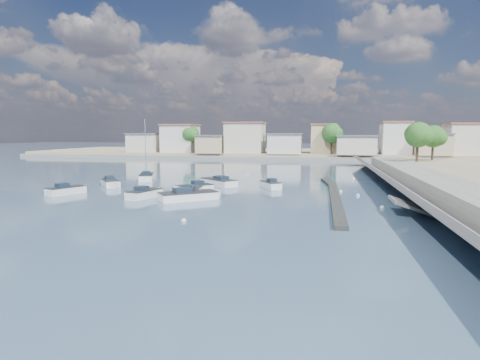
# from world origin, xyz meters

# --- Properties ---
(ground) EXTENTS (400.00, 400.00, 0.00)m
(ground) POSITION_xyz_m (0.00, 40.00, 0.00)
(ground) COLOR #304860
(ground) RESTS_ON ground
(seawall_walkway) EXTENTS (5.00, 90.00, 1.80)m
(seawall_walkway) POSITION_xyz_m (18.50, 13.00, 0.90)
(seawall_walkway) COLOR slate
(seawall_walkway) RESTS_ON ground
(breakwater) EXTENTS (2.00, 31.02, 0.35)m
(breakwater) POSITION_xyz_m (6.90, 12.69, 0.17)
(breakwater) COLOR black
(breakwater) RESTS_ON ground
(far_shore_land) EXTENTS (160.00, 40.00, 1.40)m
(far_shore_land) POSITION_xyz_m (0.00, 92.00, 0.70)
(far_shore_land) COLOR gray
(far_shore_land) RESTS_ON ground
(far_shore_quay) EXTENTS (160.00, 2.50, 0.80)m
(far_shore_quay) POSITION_xyz_m (0.00, 71.00, 0.40)
(far_shore_quay) COLOR slate
(far_shore_quay) RESTS_ON ground
(far_town) EXTENTS (113.01, 12.80, 8.35)m
(far_town) POSITION_xyz_m (10.71, 76.92, 4.93)
(far_town) COLOR beige
(far_town) RESTS_ON far_shore_land
(shore_trees) EXTENTS (74.56, 38.32, 7.92)m
(shore_trees) POSITION_xyz_m (8.34, 68.11, 6.22)
(shore_trees) COLOR #38281E
(shore_trees) RESTS_ON ground
(motorboat_a) EXTENTS (1.97, 4.94, 1.48)m
(motorboat_a) POSITION_xyz_m (-8.32, 10.02, 0.38)
(motorboat_a) COLOR white
(motorboat_a) RESTS_ON ground
(motorboat_b) EXTENTS (2.77, 4.78, 1.48)m
(motorboat_b) POSITION_xyz_m (-12.63, 8.00, 0.38)
(motorboat_b) COLOR white
(motorboat_b) RESTS_ON ground
(motorboat_c) EXTENTS (5.73, 5.29, 1.48)m
(motorboat_c) POSITION_xyz_m (-7.79, 19.31, 0.38)
(motorboat_c) COLOR white
(motorboat_c) RESTS_ON ground
(motorboat_d) EXTENTS (4.23, 4.24, 1.48)m
(motorboat_d) POSITION_xyz_m (-8.99, 12.73, 0.38)
(motorboat_d) COLOR white
(motorboat_d) RESTS_ON ground
(motorboat_e) EXTENTS (3.22, 4.59, 1.48)m
(motorboat_e) POSITION_xyz_m (-22.24, 8.54, 0.38)
(motorboat_e) COLOR white
(motorboat_e) RESTS_ON ground
(motorboat_f) EXTENTS (3.11, 3.84, 1.48)m
(motorboat_f) POSITION_xyz_m (-0.64, 17.80, 0.38)
(motorboat_f) COLOR white
(motorboat_f) RESTS_ON ground
(motorboat_g) EXTENTS (4.20, 4.62, 1.48)m
(motorboat_g) POSITION_xyz_m (-20.84, 15.40, 0.38)
(motorboat_g) COLOR white
(motorboat_g) RESTS_ON ground
(motorboat_h) EXTENTS (6.03, 5.47, 1.48)m
(motorboat_h) POSITION_xyz_m (-7.45, 7.57, 0.38)
(motorboat_h) COLOR white
(motorboat_h) RESTS_ON ground
(sailboat) EXTENTS (3.71, 6.01, 9.00)m
(sailboat) POSITION_xyz_m (-19.56, 23.31, 0.42)
(sailboat) COLOR white
(sailboat) RESTS_ON ground
(mooring_buoys) EXTENTS (17.43, 34.44, 0.41)m
(mooring_buoys) POSITION_xyz_m (4.63, 15.88, 0.05)
(mooring_buoys) COLOR white
(mooring_buoys) RESTS_ON ground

